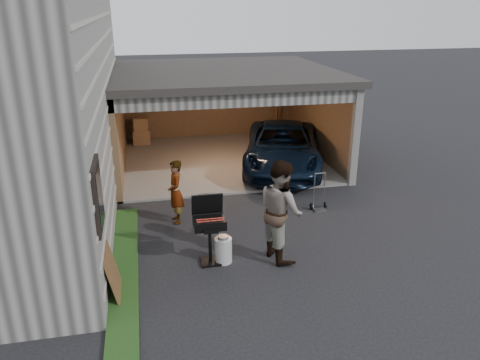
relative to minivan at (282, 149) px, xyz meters
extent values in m
plane|color=black|center=(-2.36, -5.20, -0.65)|extent=(80.00, 80.00, 0.00)
cube|color=#193814|center=(-4.61, -6.20, -0.62)|extent=(0.50, 8.00, 0.06)
cube|color=#605E59|center=(-1.61, 1.30, -0.62)|extent=(6.50, 6.00, 0.06)
cube|color=brown|center=(-1.61, 4.23, 0.70)|extent=(6.50, 0.15, 2.70)
cube|color=brown|center=(1.57, 1.30, 0.70)|extent=(0.15, 6.00, 2.70)
cube|color=brown|center=(-4.78, 1.30, 0.70)|extent=(0.15, 6.00, 2.70)
cube|color=#2D2B28|center=(-1.61, 1.30, 2.15)|extent=(6.80, 6.30, 0.20)
cube|color=#474744|center=(-1.61, -1.62, 1.87)|extent=(6.50, 0.16, 0.36)
cube|color=silver|center=(-1.61, -0.40, 1.97)|extent=(6.00, 2.40, 0.06)
cube|color=#474744|center=(1.54, -1.65, 0.70)|extent=(0.20, 0.18, 2.70)
cube|color=brown|center=(-4.16, 3.50, -0.34)|extent=(0.60, 0.50, 0.50)
cube|color=brown|center=(-4.16, 3.50, 0.13)|extent=(0.50, 0.45, 0.45)
cube|color=brown|center=(0.84, 3.40, -0.29)|extent=(0.55, 0.50, 0.60)
cube|color=#4F361B|center=(1.02, 4.00, 0.55)|extent=(0.24, 0.43, 2.20)
imported|color=black|center=(0.00, 0.00, 0.00)|extent=(3.45, 5.14, 1.31)
imported|color=silver|center=(-3.45, -3.03, 0.09)|extent=(0.40, 0.57, 1.50)
imported|color=#492C1D|center=(-1.56, -5.03, 0.36)|extent=(0.97, 1.13, 2.03)
cube|color=black|center=(-2.96, -5.00, -0.63)|extent=(0.39, 0.39, 0.05)
cylinder|color=black|center=(-2.96, -5.00, -0.24)|extent=(0.06, 0.06, 0.78)
cube|color=black|center=(-2.96, -5.00, 0.20)|extent=(0.61, 0.42, 0.18)
cube|color=#59595B|center=(-2.96, -5.00, 0.28)|extent=(0.55, 0.37, 0.01)
cube|color=black|center=(-2.96, -4.73, 0.49)|extent=(0.61, 0.11, 0.42)
cylinder|color=silver|center=(-2.70, -5.03, -0.40)|extent=(0.43, 0.43, 0.51)
cube|color=#4F361B|center=(-4.76, -5.74, -0.21)|extent=(0.23, 0.81, 0.90)
cube|color=gray|center=(0.04, -3.12, -0.64)|extent=(0.32, 0.21, 0.04)
cylinder|color=black|center=(-0.14, -3.02, -0.57)|extent=(0.04, 0.16, 0.16)
cylinder|color=black|center=(0.22, -3.01, -0.57)|extent=(0.04, 0.16, 0.16)
cylinder|color=gray|center=(-0.10, -3.02, -0.16)|extent=(0.03, 0.03, 0.94)
cylinder|color=gray|center=(0.17, -3.01, -0.16)|extent=(0.03, 0.03, 0.94)
cylinder|color=gray|center=(0.04, -3.02, 0.29)|extent=(0.27, 0.04, 0.03)
camera|label=1|loc=(-4.05, -12.99, 4.15)|focal=35.00mm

